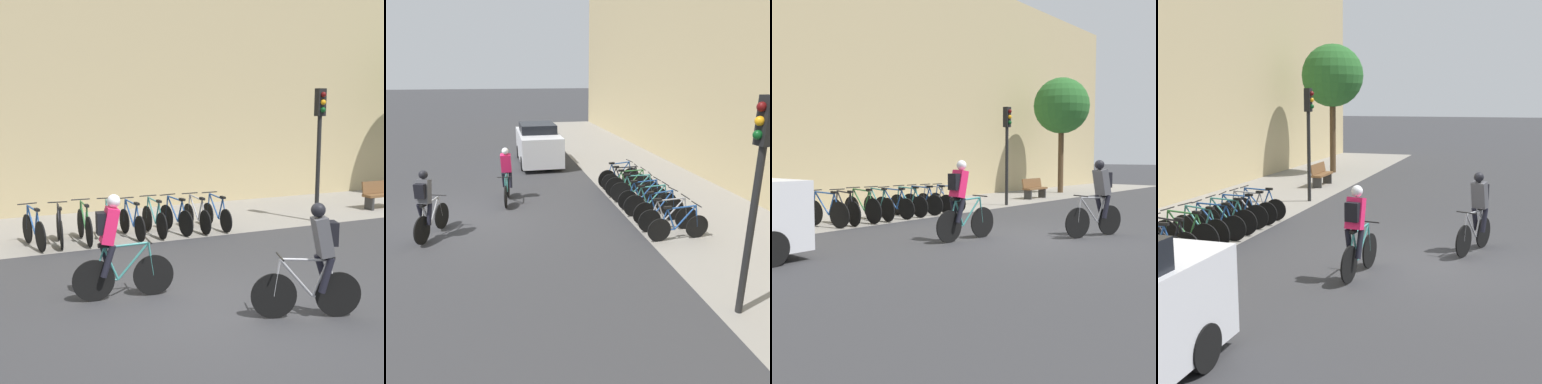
% 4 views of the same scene
% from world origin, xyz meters
% --- Properties ---
extents(ground, '(200.00, 200.00, 0.00)m').
position_xyz_m(ground, '(0.00, 0.00, 0.00)').
color(ground, '#333335').
extents(kerb_strip, '(44.00, 4.50, 0.01)m').
position_xyz_m(kerb_strip, '(0.00, 6.75, 0.00)').
color(kerb_strip, gray).
rests_on(kerb_strip, ground).
extents(cyclist_pink, '(1.73, 0.49, 1.80)m').
position_xyz_m(cyclist_pink, '(-1.40, 1.14, 0.95)').
color(cyclist_pink, black).
rests_on(cyclist_pink, ground).
extents(cyclist_grey, '(1.62, 0.69, 1.80)m').
position_xyz_m(cyclist_grey, '(1.18, -0.92, 0.95)').
color(cyclist_grey, black).
rests_on(cyclist_grey, ground).
extents(parked_bike_0, '(0.46, 1.67, 0.98)m').
position_xyz_m(parked_bike_0, '(-2.12, 5.25, 0.41)').
color(parked_bike_0, black).
rests_on(parked_bike_0, ground).
extents(parked_bike_1, '(0.46, 1.64, 0.97)m').
position_xyz_m(parked_bike_1, '(-1.53, 5.25, 0.40)').
color(parked_bike_1, black).
rests_on(parked_bike_1, ground).
extents(parked_bike_2, '(0.46, 1.75, 0.99)m').
position_xyz_m(parked_bike_2, '(-0.93, 5.25, 0.42)').
color(parked_bike_2, black).
rests_on(parked_bike_2, ground).
extents(parked_bike_3, '(0.46, 1.69, 0.98)m').
position_xyz_m(parked_bike_3, '(-0.34, 5.25, 0.41)').
color(parked_bike_3, black).
rests_on(parked_bike_3, ground).
extents(parked_bike_4, '(0.46, 1.68, 0.95)m').
position_xyz_m(parked_bike_4, '(0.26, 5.25, 0.39)').
color(parked_bike_4, black).
rests_on(parked_bike_4, ground).
extents(parked_bike_5, '(0.46, 1.70, 0.97)m').
position_xyz_m(parked_bike_5, '(0.86, 5.25, 0.40)').
color(parked_bike_5, black).
rests_on(parked_bike_5, ground).
extents(parked_bike_6, '(0.46, 1.63, 0.97)m').
position_xyz_m(parked_bike_6, '(1.46, 5.25, 0.40)').
color(parked_bike_6, black).
rests_on(parked_bike_6, ground).
extents(parked_bike_7, '(0.46, 1.70, 0.95)m').
position_xyz_m(parked_bike_7, '(2.05, 5.25, 0.39)').
color(parked_bike_7, black).
rests_on(parked_bike_7, ground).
extents(parked_bike_8, '(0.46, 1.66, 0.94)m').
position_xyz_m(parked_bike_8, '(2.65, 5.25, 0.38)').
color(parked_bike_8, black).
rests_on(parked_bike_8, ground).
extents(traffic_light_pole, '(0.26, 0.30, 3.75)m').
position_xyz_m(traffic_light_pole, '(5.69, 4.90, 2.59)').
color(traffic_light_pole, black).
rests_on(traffic_light_pole, ground).
extents(parked_car, '(4.30, 1.84, 1.85)m').
position_xyz_m(parked_car, '(-6.77, 2.79, 0.90)').
color(parked_car, silver).
rests_on(parked_car, ground).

